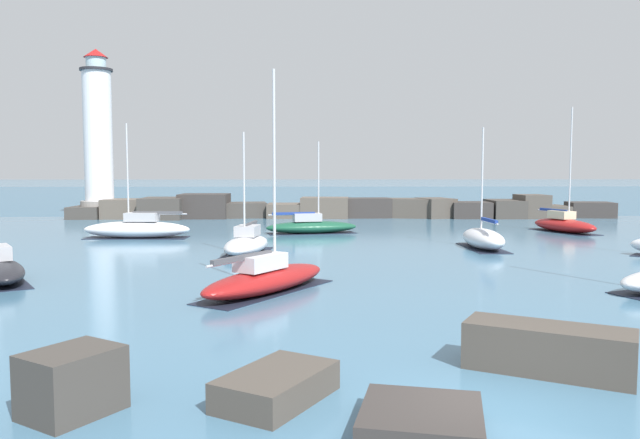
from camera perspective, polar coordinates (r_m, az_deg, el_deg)
The scene contains 11 objects.
ground_plane at distance 14.03m, azimuth 15.00°, elevation -17.10°, with size 600.00×600.00×0.00m, color teal.
open_sea_beyond at distance 126.24m, azimuth 0.39°, elevation 2.29°, with size 400.00×116.00×0.01m.
breakwater_jetty at distance 66.25m, azimuth 1.12°, elevation 1.02°, with size 57.51×6.45×2.54m.
lighthouse at distance 70.33m, azimuth -19.61°, elevation 6.59°, with size 3.95×3.95×17.69m.
foreground_rocks at distance 14.68m, azimuth 11.78°, elevation -14.03°, with size 19.45×7.31×1.38m.
sailboat_moored_0 at distance 50.08m, azimuth -0.81°, elevation -0.61°, with size 7.67×3.47×7.36m.
sailboat_moored_1 at distance 38.42m, azimuth -6.73°, elevation -2.19°, with size 3.12×6.74×7.36m.
sailboat_moored_2 at distance 41.92m, azimuth 14.69°, elevation -1.68°, with size 2.27×5.94×7.86m.
sailboat_moored_4 at distance 26.36m, azimuth -4.97°, elevation -5.34°, with size 6.04×7.57×9.33m.
sailboat_moored_6 at distance 48.73m, azimuth -16.36°, elevation -0.79°, with size 8.03×2.58×8.55m.
sailboat_moored_7 at distance 54.87m, azimuth 21.40°, elevation -0.40°, with size 4.27×7.06×10.13m.
Camera 1 is at (-3.76, -12.50, 5.16)m, focal length 35.00 mm.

